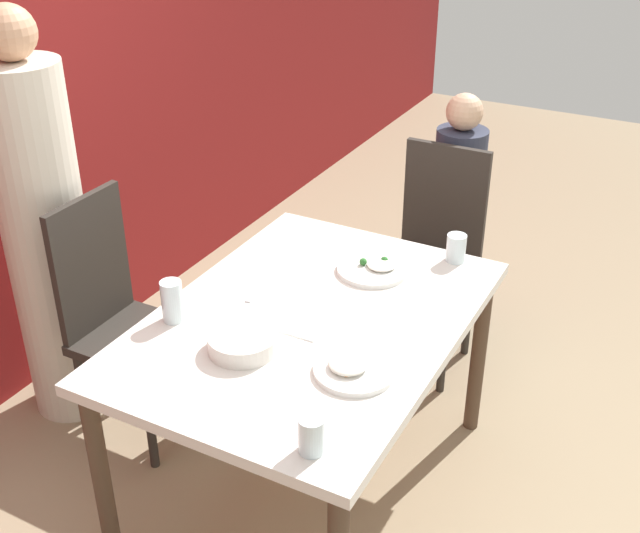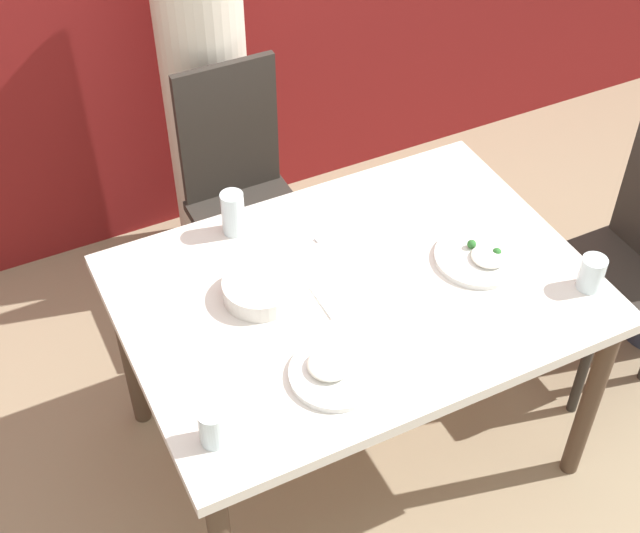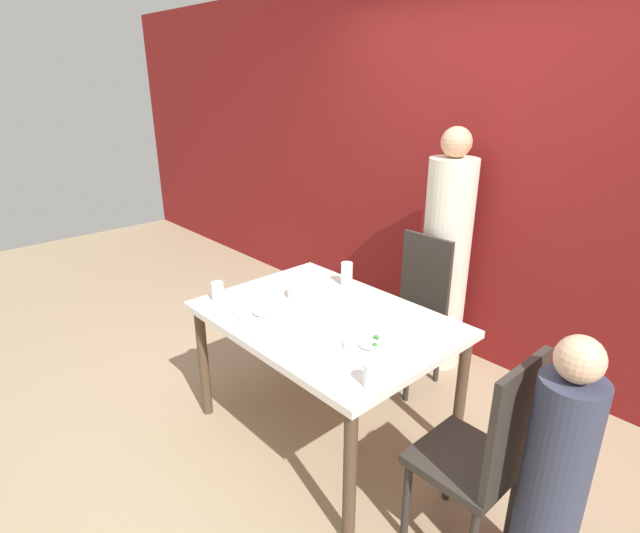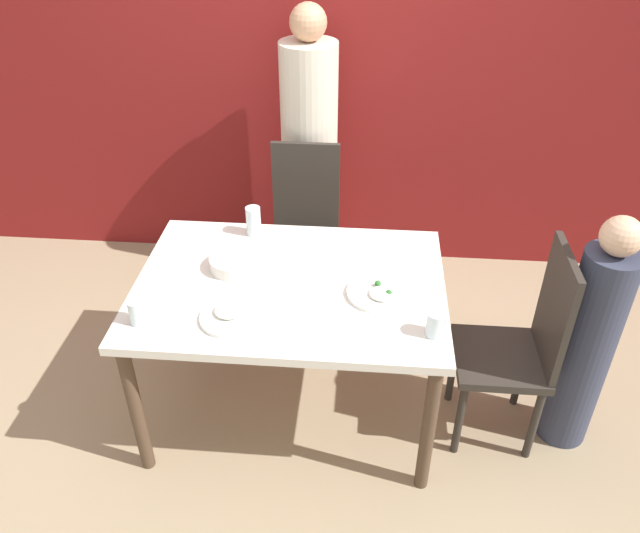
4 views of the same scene
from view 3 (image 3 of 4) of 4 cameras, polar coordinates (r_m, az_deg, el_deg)
ground_plane at (r=3.14m, az=0.53°, el=-18.14°), size 10.00×10.00×0.00m
wall_back at (r=3.64m, az=17.88°, el=10.00°), size 10.00×0.06×2.70m
dining_table at (r=2.77m, az=0.58°, el=-7.18°), size 1.36×0.97×0.76m
chair_adult_spot at (r=3.41m, az=10.65°, el=-4.57°), size 0.40×0.40×1.01m
chair_child_spot at (r=2.29m, az=18.18°, el=-19.66°), size 0.40×0.40×1.01m
person_adult at (r=3.56m, az=14.11°, el=0.66°), size 0.32×0.32×1.69m
person_child at (r=2.19m, az=24.98°, el=-21.99°), size 0.23×0.23×1.19m
bowl_curry at (r=2.95m, az=-1.60°, el=-2.86°), size 0.22×0.22×0.06m
plate_rice_adult at (r=2.72m, az=-6.59°, el=-5.56°), size 0.25×0.25×0.05m
plate_rice_child at (r=2.44m, az=5.81°, el=-8.84°), size 0.27×0.27×0.05m
glass_water_tall at (r=3.09m, az=3.07°, el=-0.85°), size 0.07×0.07×0.15m
glass_water_short at (r=2.95m, az=-11.62°, el=-2.80°), size 0.07×0.07×0.11m
glass_water_center at (r=2.15m, az=5.99°, el=-12.19°), size 0.07×0.07×0.11m
napkin_folded at (r=2.75m, az=-0.43°, el=-5.30°), size 0.14×0.14×0.01m
fork_steel at (r=2.84m, az=5.21°, el=-4.55°), size 0.18×0.05×0.01m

